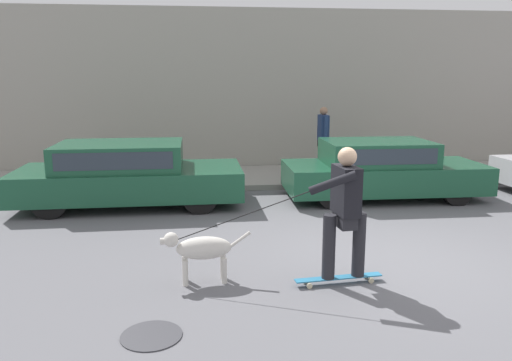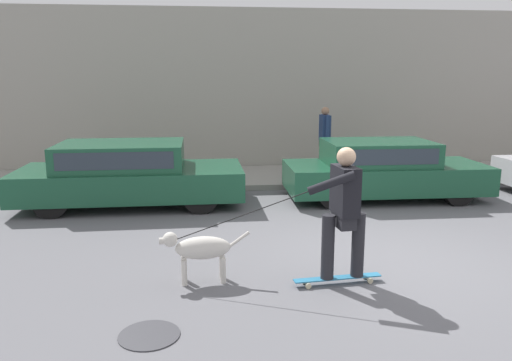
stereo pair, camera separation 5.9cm
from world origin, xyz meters
TOP-DOWN VIEW (x-y plane):
  - ground_plane at (0.00, 0.00)m, footprint 36.00×36.00m
  - back_wall at (0.00, 7.29)m, footprint 32.00×0.30m
  - sidewalk_curb at (0.00, 5.86)m, footprint 30.00×2.50m
  - parked_car_0 at (-4.00, 3.61)m, footprint 4.37×1.86m
  - parked_car_1 at (1.19, 3.61)m, footprint 4.11×1.70m
  - dog at (-2.59, -0.36)m, footprint 1.12×0.31m
  - skateboarder at (-0.86, -0.59)m, footprint 2.61×0.65m
  - pedestrian_with_bag at (0.44, 5.70)m, footprint 0.21×0.67m
  - manhole_cover at (-3.10, -1.64)m, footprint 0.61×0.61m

SIDE VIEW (x-z plane):
  - ground_plane at x=0.00m, z-range 0.00..0.00m
  - manhole_cover at x=-3.10m, z-range 0.00..0.01m
  - sidewalk_curb at x=0.00m, z-range 0.00..0.12m
  - dog at x=-2.59m, z-range 0.10..0.76m
  - parked_car_1 at x=1.19m, z-range -0.01..1.20m
  - parked_car_0 at x=-4.00m, z-range 0.00..1.25m
  - skateboarder at x=-0.86m, z-range 0.11..1.82m
  - pedestrian_with_bag at x=0.44m, z-range 0.22..1.89m
  - back_wall at x=0.00m, z-range 0.00..4.26m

